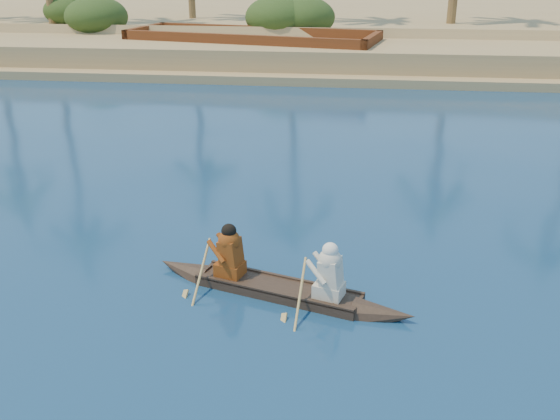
# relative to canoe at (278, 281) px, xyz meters

# --- Properties ---
(sandy_embankment) EXTENTS (150.00, 51.00, 1.50)m
(sandy_embankment) POSITION_rel_canoe_xyz_m (2.07, 42.27, 0.28)
(sandy_embankment) COLOR tan
(sandy_embankment) RESTS_ON ground
(shrub_cluster) EXTENTS (100.00, 6.00, 2.40)m
(shrub_cluster) POSITION_rel_canoe_xyz_m (2.07, 26.88, 0.96)
(shrub_cluster) COLOR #253D16
(shrub_cluster) RESTS_ON ground
(canoe) EXTENTS (4.58, 1.94, 1.27)m
(canoe) POSITION_rel_canoe_xyz_m (0.00, 0.00, 0.00)
(canoe) COLOR #38271E
(canoe) RESTS_ON ground
(barge_mid) EXTENTS (12.84, 6.46, 2.05)m
(barge_mid) POSITION_rel_canoe_xyz_m (-4.04, 22.38, 0.47)
(barge_mid) COLOR #5E2A14
(barge_mid) RESTS_ON ground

